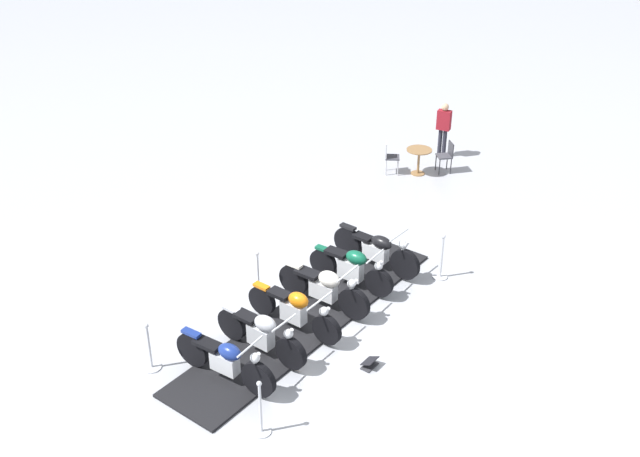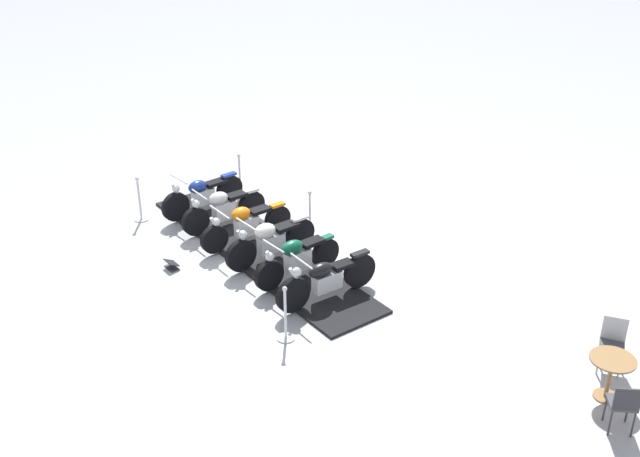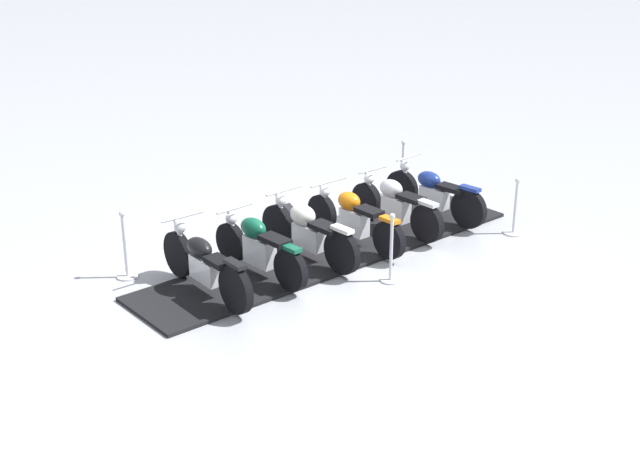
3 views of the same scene
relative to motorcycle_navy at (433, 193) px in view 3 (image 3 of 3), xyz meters
name	(u,v)px [view 3 (image 3 of 3)]	position (x,y,z in m)	size (l,w,h in m)	color
ground_plane	(332,254)	(-1.06, -2.19, -0.51)	(80.00, 80.00, 0.00)	#A8AAB2
display_platform	(332,252)	(-1.06, -2.19, -0.48)	(7.08, 1.47, 0.06)	black
motorcycle_navy	(433,193)	(0.00, 0.00, 0.00)	(2.10, 1.03, 1.02)	black
motorcycle_chrome	(395,205)	(-0.43, -0.87, 0.00)	(1.98, 1.10, 0.97)	black
motorcycle_copper	(353,218)	(-0.87, -1.75, 0.00)	(2.10, 1.20, 0.94)	black
motorcycle_cream	(308,231)	(-1.30, -2.62, 0.02)	(2.09, 1.11, 1.03)	black
motorcycle_forest	(258,247)	(-1.73, -3.50, 0.01)	(1.96, 1.02, 0.95)	black
motorcycle_black	(204,264)	(-2.16, -4.37, 0.01)	(2.08, 1.18, 1.04)	black
stanchion_right_rear	(126,256)	(-3.61, -4.29, -0.16)	(0.33, 0.33, 1.09)	silver
stanchion_left_mid	(391,259)	(0.17, -2.80, -0.13)	(0.31, 0.31, 1.11)	silver
stanchion_left_front	(514,218)	(1.50, -0.10, -0.21)	(0.36, 0.36, 1.01)	silver
stanchion_right_front	(402,177)	(-0.95, 1.10, -0.15)	(0.33, 0.33, 1.09)	silver
info_placard	(287,213)	(-2.49, -0.93, -0.44)	(0.35, 0.40, 0.20)	#333338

